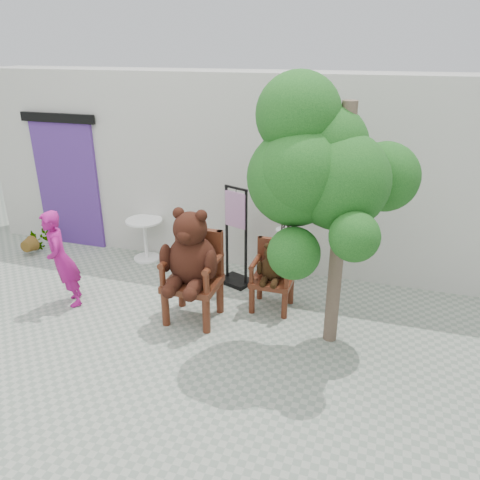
{
  "coord_description": "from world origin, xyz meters",
  "views": [
    {
      "loc": [
        2.22,
        -4.05,
        3.37
      ],
      "look_at": [
        0.5,
        1.45,
        0.95
      ],
      "focal_mm": 35.0,
      "sensor_mm": 36.0,
      "label": 1
    }
  ],
  "objects_px": {
    "person": "(62,259)",
    "stool_bucket": "(285,240)",
    "tree": "(320,169)",
    "cafe_table": "(145,235)",
    "chair_big": "(192,259)",
    "chair_small": "(273,269)",
    "display_stand": "(236,248)"
  },
  "relations": [
    {
      "from": "person",
      "to": "stool_bucket",
      "type": "xyz_separation_m",
      "value": [
        2.72,
        1.67,
        -0.04
      ]
    },
    {
      "from": "person",
      "to": "display_stand",
      "type": "bearing_deg",
      "value": 84.2
    },
    {
      "from": "stool_bucket",
      "to": "tree",
      "type": "xyz_separation_m",
      "value": [
        0.65,
        -1.53,
        1.51
      ]
    },
    {
      "from": "chair_small",
      "to": "cafe_table",
      "type": "relative_size",
      "value": 1.36
    },
    {
      "from": "stool_bucket",
      "to": "tree",
      "type": "distance_m",
      "value": 2.24
    },
    {
      "from": "person",
      "to": "chair_big",
      "type": "bearing_deg",
      "value": 58.02
    },
    {
      "from": "person",
      "to": "display_stand",
      "type": "xyz_separation_m",
      "value": [
        2.06,
        1.3,
        -0.1
      ]
    },
    {
      "from": "cafe_table",
      "to": "tree",
      "type": "height_order",
      "value": "tree"
    },
    {
      "from": "chair_big",
      "to": "tree",
      "type": "relative_size",
      "value": 0.49
    },
    {
      "from": "chair_big",
      "to": "display_stand",
      "type": "xyz_separation_m",
      "value": [
        0.23,
        1.1,
        -0.27
      ]
    },
    {
      "from": "chair_small",
      "to": "chair_big",
      "type": "bearing_deg",
      "value": -147.36
    },
    {
      "from": "stool_bucket",
      "to": "cafe_table",
      "type": "bearing_deg",
      "value": -179.98
    },
    {
      "from": "stool_bucket",
      "to": "display_stand",
      "type": "bearing_deg",
      "value": -150.51
    },
    {
      "from": "chair_small",
      "to": "person",
      "type": "relative_size",
      "value": 0.7
    },
    {
      "from": "chair_big",
      "to": "stool_bucket",
      "type": "xyz_separation_m",
      "value": [
        0.89,
        1.48,
        -0.21
      ]
    },
    {
      "from": "display_stand",
      "to": "tree",
      "type": "relative_size",
      "value": 0.48
    },
    {
      "from": "chair_big",
      "to": "chair_small",
      "type": "bearing_deg",
      "value": 32.64
    },
    {
      "from": "person",
      "to": "tree",
      "type": "relative_size",
      "value": 0.44
    },
    {
      "from": "tree",
      "to": "display_stand",
      "type": "bearing_deg",
      "value": 138.54
    },
    {
      "from": "chair_big",
      "to": "person",
      "type": "relative_size",
      "value": 1.12
    },
    {
      "from": "person",
      "to": "stool_bucket",
      "type": "distance_m",
      "value": 3.19
    },
    {
      "from": "chair_small",
      "to": "person",
      "type": "bearing_deg",
      "value": -164.06
    },
    {
      "from": "person",
      "to": "cafe_table",
      "type": "distance_m",
      "value": 1.73
    },
    {
      "from": "display_stand",
      "to": "cafe_table",
      "type": "bearing_deg",
      "value": -171.31
    },
    {
      "from": "chair_big",
      "to": "stool_bucket",
      "type": "height_order",
      "value": "chair_big"
    },
    {
      "from": "tree",
      "to": "person",
      "type": "bearing_deg",
      "value": -177.58
    },
    {
      "from": "person",
      "to": "tree",
      "type": "bearing_deg",
      "value": 54.34
    },
    {
      "from": "display_stand",
      "to": "tree",
      "type": "height_order",
      "value": "tree"
    },
    {
      "from": "person",
      "to": "tree",
      "type": "xyz_separation_m",
      "value": [
        3.37,
        0.14,
        1.46
      ]
    },
    {
      "from": "person",
      "to": "cafe_table",
      "type": "bearing_deg",
      "value": 130.24
    },
    {
      "from": "chair_big",
      "to": "chair_small",
      "type": "distance_m",
      "value": 1.13
    },
    {
      "from": "chair_big",
      "to": "display_stand",
      "type": "distance_m",
      "value": 1.16
    }
  ]
}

